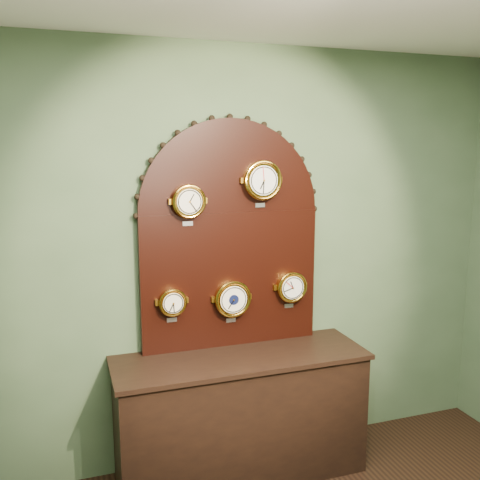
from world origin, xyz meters
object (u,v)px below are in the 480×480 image
object	(u,v)px
hygrometer	(172,302)
barometer	(232,299)
roman_clock	(189,201)
arabic_clock	(262,180)
display_board	(230,228)
tide_clock	(291,287)
shop_counter	(241,418)

from	to	relation	value
hygrometer	barometer	bearing A→B (deg)	-0.27
roman_clock	arabic_clock	bearing A→B (deg)	-0.13
display_board	tide_clock	size ratio (longest dim) A/B	5.78
roman_clock	arabic_clock	size ratio (longest dim) A/B	0.86
display_board	roman_clock	size ratio (longest dim) A/B	5.79
hygrometer	barometer	size ratio (longest dim) A/B	0.78
arabic_clock	roman_clock	bearing A→B (deg)	179.87
display_board	hygrometer	distance (m)	0.61
shop_counter	barometer	xyz separation A→B (m)	(-0.01, 0.15, 0.77)
arabic_clock	tide_clock	world-z (taller)	arabic_clock
barometer	hygrometer	bearing A→B (deg)	179.73
barometer	roman_clock	bearing A→B (deg)	179.81
arabic_clock	tide_clock	bearing A→B (deg)	0.29
hygrometer	display_board	bearing A→B (deg)	9.13
shop_counter	hygrometer	bearing A→B (deg)	159.18
arabic_clock	hygrometer	world-z (taller)	arabic_clock
shop_counter	tide_clock	xyz separation A→B (m)	(0.41, 0.15, 0.81)
barometer	tide_clock	size ratio (longest dim) A/B	1.12
shop_counter	roman_clock	size ratio (longest dim) A/B	6.06
tide_clock	shop_counter	bearing A→B (deg)	-159.55
tide_clock	roman_clock	bearing A→B (deg)	180.00
display_board	barometer	xyz separation A→B (m)	(-0.01, -0.07, -0.46)
hygrometer	tide_clock	size ratio (longest dim) A/B	0.88
shop_counter	tide_clock	world-z (taller)	tide_clock
shop_counter	display_board	distance (m)	1.25
hygrometer	barometer	world-z (taller)	barometer
display_board	tide_clock	distance (m)	0.59
hygrometer	barometer	distance (m)	0.40
display_board	arabic_clock	bearing A→B (deg)	-19.01
shop_counter	tide_clock	bearing A→B (deg)	20.45
roman_clock	barometer	size ratio (longest dim) A/B	0.89
arabic_clock	hygrometer	xyz separation A→B (m)	(-0.60, 0.00, -0.76)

